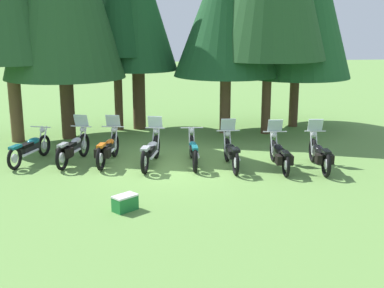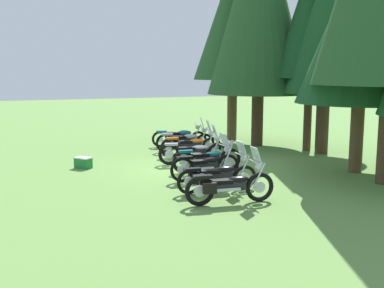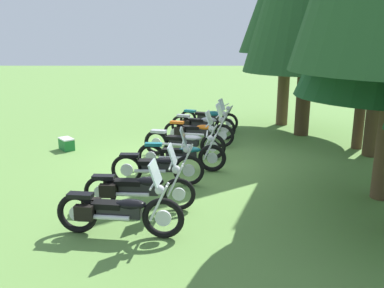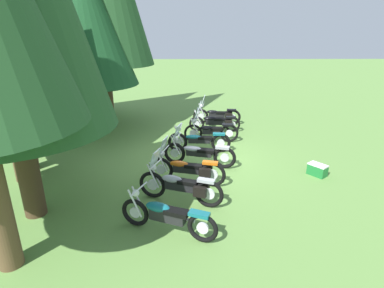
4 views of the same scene
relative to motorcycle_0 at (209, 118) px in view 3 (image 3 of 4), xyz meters
name	(u,v)px [view 3 (image 3 of 4)]	position (x,y,z in m)	size (l,w,h in m)	color
ground_plane	(180,163)	(4.25, -0.93, -0.45)	(80.00, 80.00, 0.00)	#608C42
motorcycle_0	(209,118)	(0.00, 0.00, 0.00)	(1.07, 2.19, 1.00)	black
motorcycle_1	(202,124)	(1.31, -0.28, 0.03)	(0.98, 2.23, 1.39)	black
motorcycle_2	(197,131)	(2.36, -0.45, 0.02)	(0.89, 2.27, 1.39)	black
motorcycle_3	(185,141)	(3.65, -0.82, 0.01)	(0.84, 2.39, 1.38)	black
motorcycle_4	(182,155)	(4.91, -0.87, -0.02)	(0.70, 2.32, 1.02)	black
motorcycle_5	(159,166)	(5.97, -1.38, 0.02)	(0.71, 2.19, 1.38)	black
motorcycle_6	(138,187)	(7.35, -1.69, 0.01)	(0.73, 2.27, 1.35)	black
motorcycle_7	(118,211)	(8.48, -1.88, 0.01)	(0.72, 2.28, 1.38)	black
picnic_cooler	(67,144)	(2.86, -4.49, -0.27)	(0.64, 0.60, 0.37)	#1E7233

